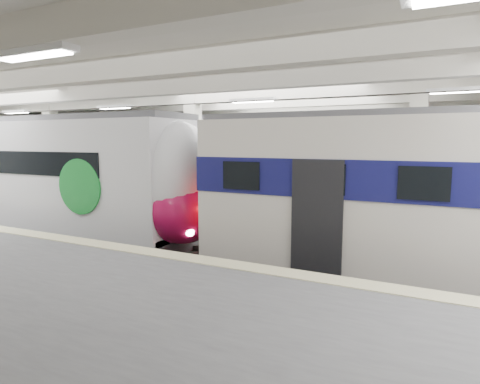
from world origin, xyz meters
The scene contains 4 objects.
station_hall centered at (0.00, -1.74, 3.24)m, with size 36.00×24.00×5.75m.
modern_emu centered at (-6.61, 0.00, 2.20)m, with size 13.86×2.86×4.47m.
older_rer centered at (6.37, 0.00, 2.26)m, with size 12.99×2.87×4.31m.
far_train centered at (-8.00, 5.50, 2.42)m, with size 14.86×3.48×4.69m.
Camera 1 is at (5.61, -10.27, 3.61)m, focal length 30.00 mm.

